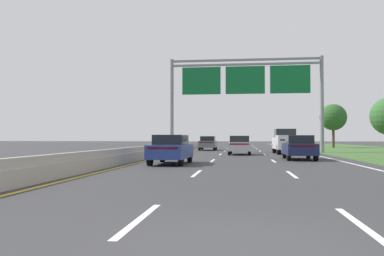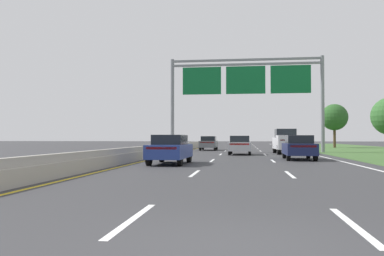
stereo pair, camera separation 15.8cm
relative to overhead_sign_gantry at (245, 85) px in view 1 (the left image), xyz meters
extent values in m
plane|color=#333335|center=(-0.30, 0.61, -6.65)|extent=(220.00, 220.00, 0.00)
cube|color=white|center=(-2.15, -32.89, -6.65)|extent=(0.14, 3.00, 0.01)
cube|color=white|center=(-2.15, -23.89, -6.65)|extent=(0.14, 3.00, 0.01)
cube|color=white|center=(-2.15, -14.89, -6.65)|extent=(0.14, 3.00, 0.01)
cube|color=white|center=(-2.15, -5.89, -6.65)|extent=(0.14, 3.00, 0.01)
cube|color=white|center=(-2.15, 3.11, -6.65)|extent=(0.14, 3.00, 0.01)
cube|color=white|center=(-2.15, 12.11, -6.65)|extent=(0.14, 3.00, 0.01)
cube|color=white|center=(-2.15, 21.11, -6.65)|extent=(0.14, 3.00, 0.01)
cube|color=white|center=(-2.15, 30.11, -6.65)|extent=(0.14, 3.00, 0.01)
cube|color=white|center=(-2.15, 39.11, -6.65)|extent=(0.14, 3.00, 0.01)
cube|color=white|center=(-2.15, 48.11, -6.65)|extent=(0.14, 3.00, 0.01)
cube|color=white|center=(1.55, -32.89, -6.65)|extent=(0.14, 3.00, 0.01)
cube|color=white|center=(1.55, -23.89, -6.65)|extent=(0.14, 3.00, 0.01)
cube|color=white|center=(1.55, -14.89, -6.65)|extent=(0.14, 3.00, 0.01)
cube|color=white|center=(1.55, -5.89, -6.65)|extent=(0.14, 3.00, 0.01)
cube|color=white|center=(1.55, 3.11, -6.65)|extent=(0.14, 3.00, 0.01)
cube|color=white|center=(1.55, 12.11, -6.65)|extent=(0.14, 3.00, 0.01)
cube|color=white|center=(1.55, 21.11, -6.65)|extent=(0.14, 3.00, 0.01)
cube|color=white|center=(1.55, 30.11, -6.65)|extent=(0.14, 3.00, 0.01)
cube|color=white|center=(1.55, 39.11, -6.65)|extent=(0.14, 3.00, 0.01)
cube|color=white|center=(1.55, 48.11, -6.65)|extent=(0.14, 3.00, 0.01)
cube|color=white|center=(5.60, 0.61, -6.65)|extent=(0.16, 106.00, 0.01)
cube|color=gold|center=(-6.20, 0.61, -6.65)|extent=(0.16, 106.00, 0.01)
cube|color=#A8A399|center=(-6.90, 0.61, -6.38)|extent=(0.60, 110.00, 0.55)
cube|color=#A8A399|center=(-6.90, 0.61, -5.95)|extent=(0.25, 110.00, 0.30)
cylinder|color=gray|center=(-7.35, 0.09, -1.98)|extent=(0.36, 0.36, 9.35)
cylinder|color=gray|center=(7.35, 0.09, -1.98)|extent=(0.36, 0.36, 9.35)
cube|color=gray|center=(0.00, 0.09, 2.47)|extent=(14.70, 0.24, 0.20)
cube|color=gray|center=(0.00, 0.09, 2.02)|extent=(14.70, 0.24, 0.20)
cube|color=#0C602D|center=(-4.33, -0.09, 0.43)|extent=(3.83, 0.12, 2.72)
cube|color=#0C602D|center=(0.00, -0.09, 0.43)|extent=(3.83, 0.12, 2.72)
cube|color=#0C602D|center=(4.33, -0.09, 0.43)|extent=(3.83, 0.12, 2.72)
cube|color=silver|center=(3.53, -3.70, -5.73)|extent=(2.12, 5.44, 1.00)
cube|color=black|center=(3.51, -2.85, -4.84)|extent=(1.76, 1.94, 0.78)
cube|color=#B21414|center=(3.59, -6.36, -5.43)|extent=(1.68, 0.12, 0.12)
cube|color=silver|center=(3.57, -5.43, -5.13)|extent=(2.04, 1.99, 0.20)
cylinder|color=black|center=(2.64, -1.89, -6.23)|extent=(0.32, 0.85, 0.84)
cylinder|color=black|center=(4.34, -1.85, -6.23)|extent=(0.32, 0.85, 0.84)
cylinder|color=black|center=(2.72, -5.56, -6.23)|extent=(0.32, 0.85, 0.84)
cylinder|color=black|center=(4.42, -5.52, -6.23)|extent=(0.32, 0.85, 0.84)
cube|color=#161E47|center=(3.33, -13.13, -5.96)|extent=(1.88, 4.43, 0.72)
cube|color=black|center=(3.33, -13.18, -5.34)|extent=(1.60, 2.32, 0.52)
cube|color=#B21414|center=(3.30, -15.29, -5.75)|extent=(1.53, 0.10, 0.12)
cylinder|color=black|center=(2.55, -11.62, -6.32)|extent=(0.23, 0.66, 0.66)
cylinder|color=black|center=(4.15, -11.65, -6.32)|extent=(0.23, 0.66, 0.66)
cylinder|color=black|center=(2.50, -14.62, -6.32)|extent=(0.23, 0.66, 0.66)
cylinder|color=black|center=(4.10, -14.64, -6.32)|extent=(0.23, 0.66, 0.66)
cube|color=slate|center=(-4.11, 5.24, -5.96)|extent=(1.83, 4.40, 0.72)
cube|color=black|center=(-4.11, 5.19, -5.34)|extent=(1.57, 2.30, 0.52)
cube|color=#B21414|center=(-4.11, 3.08, -5.75)|extent=(1.53, 0.08, 0.12)
cylinder|color=black|center=(-4.92, 6.73, -6.32)|extent=(0.22, 0.66, 0.66)
cylinder|color=black|center=(-3.32, 6.74, -6.32)|extent=(0.22, 0.66, 0.66)
cylinder|color=black|center=(-4.91, 3.74, -6.32)|extent=(0.22, 0.66, 0.66)
cylinder|color=black|center=(-3.31, 3.74, -6.32)|extent=(0.22, 0.66, 0.66)
cube|color=#B2B5BA|center=(-0.52, -5.83, -5.96)|extent=(1.87, 4.42, 0.72)
cube|color=black|center=(-0.53, -5.88, -5.34)|extent=(1.59, 2.32, 0.52)
cube|color=#B21414|center=(-0.55, -7.99, -5.75)|extent=(1.53, 0.10, 0.12)
cylinder|color=black|center=(-1.31, -4.33, -6.32)|extent=(0.23, 0.66, 0.66)
cylinder|color=black|center=(0.29, -4.35, -6.32)|extent=(0.23, 0.66, 0.66)
cylinder|color=black|center=(-1.34, -7.32, -6.32)|extent=(0.23, 0.66, 0.66)
cylinder|color=black|center=(0.26, -7.34, -6.32)|extent=(0.23, 0.66, 0.66)
cube|color=navy|center=(-4.15, -18.39, -5.96)|extent=(1.90, 4.43, 0.72)
cube|color=black|center=(-4.15, -18.44, -5.34)|extent=(1.61, 2.33, 0.52)
cube|color=#B21414|center=(-4.19, -20.55, -5.75)|extent=(1.53, 0.11, 0.12)
cylinder|color=black|center=(-4.93, -16.88, -6.32)|extent=(0.23, 0.66, 0.66)
cylinder|color=black|center=(-3.33, -16.91, -6.32)|extent=(0.23, 0.66, 0.66)
cylinder|color=black|center=(-4.98, -19.87, -6.32)|extent=(0.23, 0.66, 0.66)
cylinder|color=black|center=(-3.38, -19.90, -6.32)|extent=(0.23, 0.66, 0.66)
cylinder|color=#4C3823|center=(12.37, 18.19, -5.26)|extent=(0.36, 0.36, 2.79)
sphere|color=#285623|center=(12.37, 18.19, -2.39)|extent=(3.69, 3.69, 3.69)
camera|label=1|loc=(-0.38, -39.75, -5.22)|focal=37.52mm
camera|label=2|loc=(-0.22, -39.73, -5.22)|focal=37.52mm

